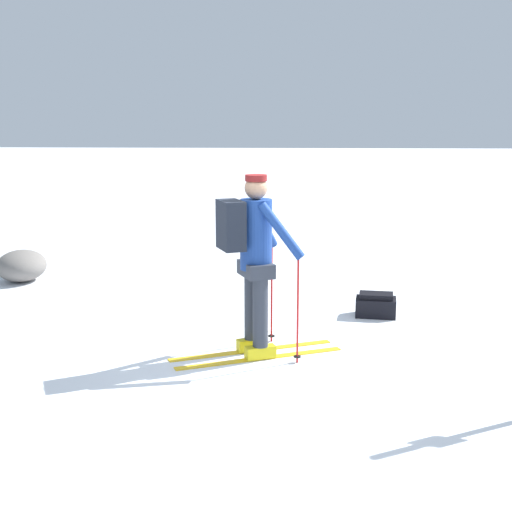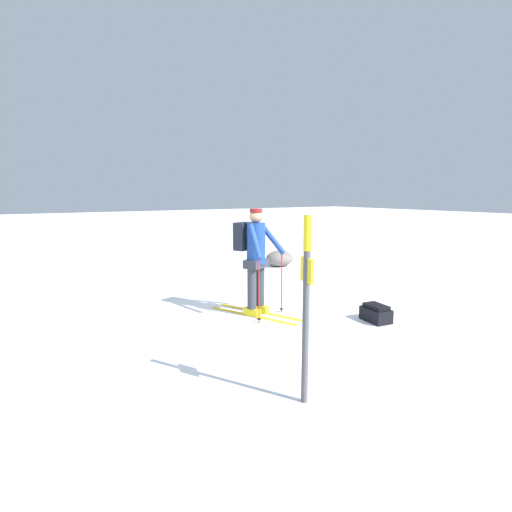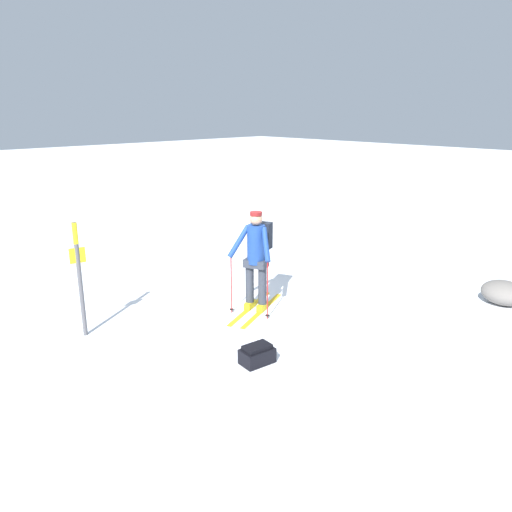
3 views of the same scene
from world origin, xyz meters
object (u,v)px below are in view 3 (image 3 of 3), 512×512
object	(u,v)px
rock_boulder	(504,293)
dropped_backpack	(257,355)
trail_marker	(79,270)
skier	(257,254)

from	to	relation	value
rock_boulder	dropped_backpack	bearing A→B (deg)	-107.91
trail_marker	rock_boulder	world-z (taller)	trail_marker
trail_marker	dropped_backpack	bearing A→B (deg)	27.60
skier	rock_boulder	bearing A→B (deg)	48.90
trail_marker	rock_boulder	size ratio (longest dim) A/B	2.29
skier	trail_marker	bearing A→B (deg)	-112.42
skier	rock_boulder	world-z (taller)	skier
trail_marker	rock_boulder	xyz separation A→B (m)	(4.15, 6.20, -0.88)
rock_boulder	trail_marker	bearing A→B (deg)	-123.78
skier	rock_boulder	size ratio (longest dim) A/B	2.22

